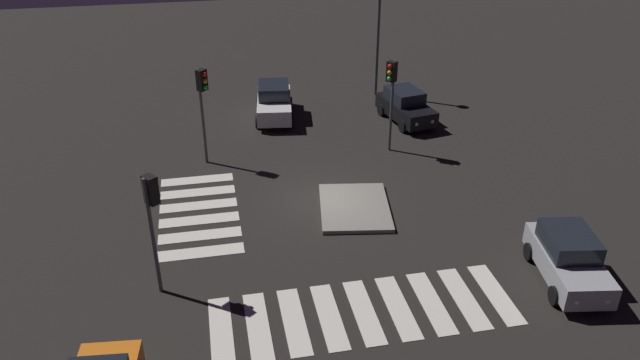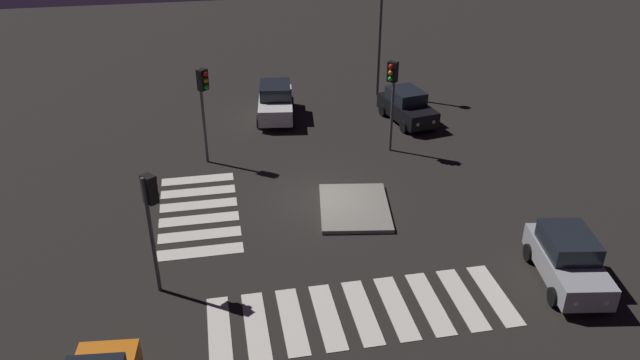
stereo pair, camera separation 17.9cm
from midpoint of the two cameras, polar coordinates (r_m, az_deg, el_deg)
ground_plane at (r=26.21m, az=0.20°, el=-1.92°), size 80.00×80.00×0.00m
traffic_island at (r=25.59m, az=3.42°, el=-2.56°), size 4.18×3.40×0.18m
car_silver at (r=22.85m, az=22.19°, el=-6.82°), size 4.25×2.41×1.77m
car_black at (r=33.95m, az=8.22°, el=6.77°), size 4.23×2.46×1.75m
car_white at (r=34.20m, az=-4.00°, el=7.26°), size 4.45×2.44×1.86m
traffic_light_west at (r=29.34m, az=6.90°, el=8.80°), size 0.54×0.54×4.59m
traffic_light_south at (r=28.43m, az=-10.60°, el=7.92°), size 0.54×0.54×4.63m
traffic_light_east at (r=20.15m, az=-15.16°, el=-2.29°), size 0.54×0.53×4.35m
street_lamp at (r=36.43m, az=5.82°, el=15.42°), size 0.56×0.56×7.45m
crosswalk_near at (r=25.85m, az=-10.97°, el=-2.95°), size 6.45×3.20×0.02m
crosswalk_side at (r=20.43m, az=4.20°, el=-12.11°), size 3.20×9.90×0.02m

